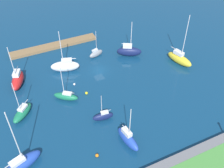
% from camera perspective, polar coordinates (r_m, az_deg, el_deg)
% --- Properties ---
extents(water, '(160.00, 160.00, 0.00)m').
position_cam_1_polar(water, '(71.64, -2.82, 2.96)').
color(water, navy).
rests_on(water, ground).
extents(pier_dock, '(26.49, 3.15, 0.83)m').
position_cam_1_polar(pier_dock, '(82.74, -12.41, 8.07)').
color(pier_dock, olive).
rests_on(pier_dock, ground).
extents(breakwater, '(59.38, 3.27, 1.02)m').
position_cam_1_polar(breakwater, '(51.98, 12.39, -17.21)').
color(breakwater, slate).
rests_on(breakwater, ground).
extents(sailboat_navy_near_pier, '(7.25, 5.43, 10.71)m').
position_cam_1_polar(sailboat_navy_near_pier, '(76.56, 3.71, 7.12)').
color(sailboat_navy_near_pier, '#141E4C').
rests_on(sailboat_navy_near_pier, water).
extents(sailboat_green_along_channel, '(5.90, 6.04, 9.79)m').
position_cam_1_polar(sailboat_green_along_channel, '(61.91, -18.81, -5.83)').
color(sailboat_green_along_channel, '#19724C').
rests_on(sailboat_green_along_channel, water).
extents(sailboat_blue_outer_mooring, '(8.11, 4.96, 14.64)m').
position_cam_1_polar(sailboat_blue_outer_mooring, '(52.96, -18.92, -15.97)').
color(sailboat_blue_outer_mooring, '#2347B2').
rests_on(sailboat_blue_outer_mooring, water).
extents(sailboat_yellow_mid_basin, '(4.26, 8.20, 14.68)m').
position_cam_1_polar(sailboat_yellow_mid_basin, '(75.75, 14.39, 5.35)').
color(sailboat_yellow_mid_basin, yellow).
rests_on(sailboat_yellow_mid_basin, water).
extents(sailboat_gray_far_south, '(4.75, 2.53, 8.12)m').
position_cam_1_polar(sailboat_gray_far_south, '(76.46, -3.48, 6.62)').
color(sailboat_gray_far_south, gray).
rests_on(sailboat_gray_far_south, water).
extents(sailboat_white_center_basin, '(8.02, 4.95, 11.94)m').
position_cam_1_polar(sailboat_white_center_basin, '(71.65, -10.09, 3.88)').
color(sailboat_white_center_basin, white).
rests_on(sailboat_white_center_basin, water).
extents(sailboat_red_lone_north, '(5.11, 7.74, 11.35)m').
position_cam_1_polar(sailboat_red_lone_north, '(70.23, -19.73, 0.88)').
color(sailboat_red_lone_north, red).
rests_on(sailboat_red_lone_north, water).
extents(sailboat_navy_east_end, '(4.82, 2.06, 7.21)m').
position_cam_1_polar(sailboat_navy_east_end, '(57.87, -1.95, -6.98)').
color(sailboat_navy_east_end, '#141E4C').
rests_on(sailboat_navy_east_end, water).
extents(sailboat_green_far_north, '(5.77, 5.01, 10.27)m').
position_cam_1_polar(sailboat_green_far_north, '(63.32, -9.93, -2.61)').
color(sailboat_green_far_north, '#19724C').
rests_on(sailboat_green_far_north, water).
extents(sailboat_blue_inner_mooring, '(2.72, 6.66, 9.99)m').
position_cam_1_polar(sailboat_blue_inner_mooring, '(53.68, 3.45, -11.67)').
color(sailboat_blue_inner_mooring, '#2347B2').
rests_on(sailboat_blue_inner_mooring, water).
extents(mooring_buoy_white, '(0.60, 0.60, 0.60)m').
position_cam_1_polar(mooring_buoy_white, '(67.30, -8.16, -0.05)').
color(mooring_buoy_white, white).
rests_on(mooring_buoy_white, water).
extents(mooring_buoy_yellow, '(0.70, 0.70, 0.70)m').
position_cam_1_polar(mooring_buoy_yellow, '(64.39, -5.54, -1.96)').
color(mooring_buoy_yellow, yellow).
rests_on(mooring_buoy_yellow, water).
extents(mooring_buoy_orange, '(0.68, 0.68, 0.68)m').
position_cam_1_polar(mooring_buoy_orange, '(52.56, -3.26, -15.16)').
color(mooring_buoy_orange, orange).
rests_on(mooring_buoy_orange, water).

